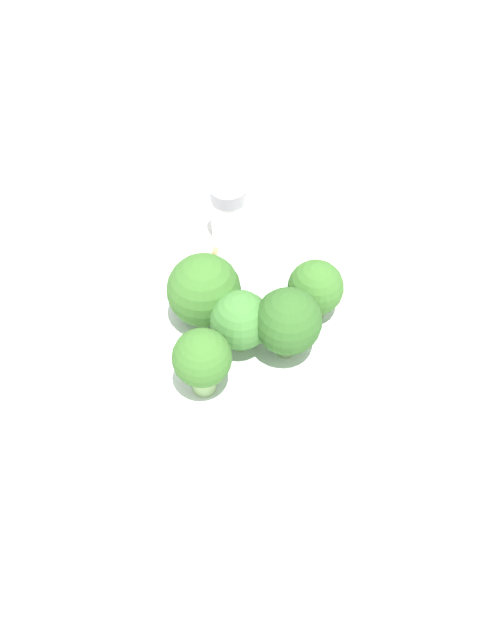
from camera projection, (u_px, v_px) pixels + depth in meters
ground_plane at (240, 380)px, 0.53m from camera, size 3.00×3.00×0.00m
bowl at (240, 363)px, 0.51m from camera, size 0.20×0.20×0.05m
broccoli_floret_0 at (204, 291)px, 0.48m from camera, size 0.06×0.06×0.06m
broccoli_floret_1 at (288, 322)px, 0.46m from camera, size 0.05×0.05×0.06m
broccoli_floret_2 at (238, 318)px, 0.47m from camera, size 0.05×0.05×0.05m
broccoli_floret_3 at (202, 360)px, 0.44m from camera, size 0.04×0.04×0.06m
broccoli_floret_4 at (315, 289)px, 0.49m from camera, size 0.04×0.04×0.05m
pepper_shaker at (228, 213)px, 0.62m from camera, size 0.04×0.04×0.06m
almond_crumb_0 at (215, 250)px, 0.62m from camera, size 0.01×0.01×0.01m
almond_crumb_1 at (224, 279)px, 0.60m from camera, size 0.01×0.01×0.01m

